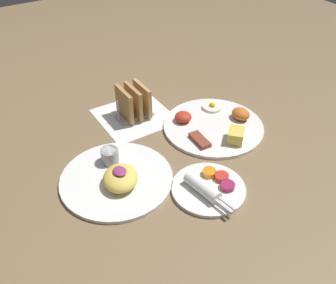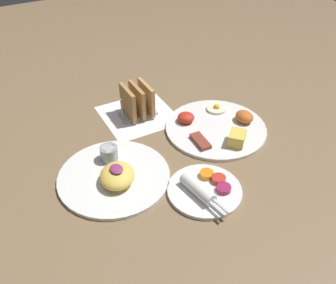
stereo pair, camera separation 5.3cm
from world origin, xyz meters
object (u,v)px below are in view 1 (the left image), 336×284
Objects in this scene: plate_breakfast at (215,125)px; toast_rack at (134,103)px; plate_foreground at (117,177)px; plate_condiments at (208,187)px.

plate_breakfast is 2.64× the size of toast_rack.
plate_breakfast is 0.36m from plate_foreground.
plate_breakfast is 1.54× the size of plate_condiments.
plate_condiments is 1.71× the size of toast_rack.
plate_breakfast is at bearing 138.81° from plate_condiments.
plate_breakfast reaches higher than plate_condiments.
plate_breakfast is at bearing 98.13° from plate_foreground.
toast_rack is at bearing -179.94° from plate_condiments.
toast_rack is at bearing 143.22° from plate_foreground.
toast_rack reaches higher than plate_breakfast.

